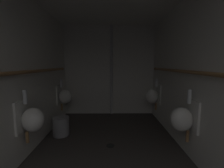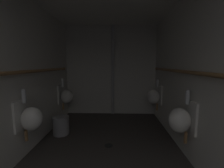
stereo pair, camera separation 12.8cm
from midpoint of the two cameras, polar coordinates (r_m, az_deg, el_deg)
floor at (r=2.49m, az=-3.17°, el=-26.84°), size 2.52×4.19×0.08m
wall_left at (r=2.46m, az=-33.41°, el=2.23°), size 0.06×4.19×2.38m
wall_right at (r=2.35m, az=28.15°, el=2.39°), size 0.06×4.19×2.38m
wall_back at (r=4.12m, az=-1.94°, el=5.05°), size 2.52×0.06×2.38m
urinal_left_mid at (r=2.44m, az=-29.35°, el=-11.46°), size 0.32×0.30×0.76m
urinal_left_far at (r=3.79m, az=-18.30°, el=-4.41°), size 0.32×0.30×0.76m
urinal_right_mid at (r=2.36m, az=23.71°, el=-11.79°), size 0.32×0.30×0.76m
urinal_right_far at (r=3.75m, az=14.19°, el=-4.37°), size 0.32×0.30×0.76m
supply_pipe_left at (r=2.38m, az=-32.03°, el=3.72°), size 0.06×3.46×0.06m
supply_pipe_right at (r=2.30m, az=26.26°, el=3.99°), size 0.06×3.46×0.06m
standpipe_back_wall at (r=4.01m, az=-1.15°, el=4.98°), size 0.07×0.07×2.33m
floor_drain at (r=2.75m, az=-2.05°, el=-22.11°), size 0.14×0.14×0.01m
waste_bin at (r=3.21m, az=-19.75°, el=-14.70°), size 0.31×0.31×0.35m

